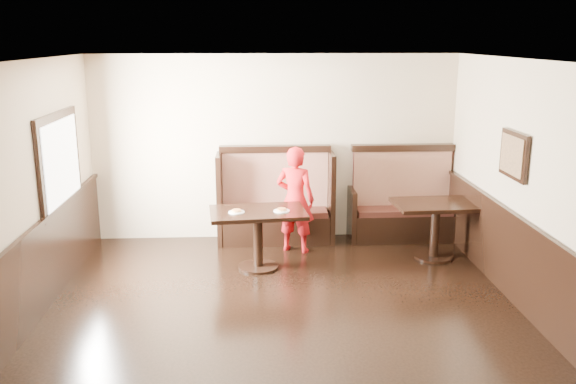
{
  "coord_description": "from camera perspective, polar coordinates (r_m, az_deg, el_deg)",
  "views": [
    {
      "loc": [
        -0.29,
        -5.61,
        3.03
      ],
      "look_at": [
        0.14,
        2.35,
        1.0
      ],
      "focal_mm": 38.0,
      "sensor_mm": 36.0,
      "label": 1
    }
  ],
  "objects": [
    {
      "name": "booth_main",
      "position": [
        9.26,
        -1.17,
        -1.41
      ],
      "size": [
        1.75,
        0.72,
        1.45
      ],
      "color": "black",
      "rests_on": "ground"
    },
    {
      "name": "pizza_plate_left",
      "position": [
        8.01,
        -4.84,
        -1.82
      ],
      "size": [
        0.21,
        0.21,
        0.04
      ],
      "color": "white",
      "rests_on": "table_main"
    },
    {
      "name": "ground",
      "position": [
        6.39,
        -0.09,
        -14.05
      ],
      "size": [
        7.0,
        7.0,
        0.0
      ],
      "primitive_type": "plane",
      "color": "black",
      "rests_on": "ground"
    },
    {
      "name": "child",
      "position": [
        8.72,
        0.68,
        -0.72
      ],
      "size": [
        0.66,
        0.55,
        1.55
      ],
      "primitive_type": "imported",
      "rotation": [
        0.0,
        0.0,
        2.77
      ],
      "color": "red",
      "rests_on": "ground"
    },
    {
      "name": "booth_neighbor",
      "position": [
        9.54,
        10.63,
        -1.48
      ],
      "size": [
        1.65,
        0.72,
        1.45
      ],
      "color": "black",
      "rests_on": "ground"
    },
    {
      "name": "table_main",
      "position": [
        8.13,
        -2.83,
        -3.02
      ],
      "size": [
        1.33,
        0.91,
        0.8
      ],
      "rotation": [
        0.0,
        0.0,
        0.1
      ],
      "color": "black",
      "rests_on": "ground"
    },
    {
      "name": "room_shell",
      "position": [
        6.35,
        -2.94,
        -7.57
      ],
      "size": [
        7.0,
        7.0,
        7.0
      ],
      "color": "#C0B18B",
      "rests_on": "ground"
    },
    {
      "name": "table_neighbor",
      "position": [
        8.74,
        13.65,
        -2.27
      ],
      "size": [
        1.19,
        0.81,
        0.81
      ],
      "rotation": [
        0.0,
        0.0,
        0.05
      ],
      "color": "black",
      "rests_on": "ground"
    },
    {
      "name": "pizza_plate_right",
      "position": [
        8.04,
        -0.6,
        -1.71
      ],
      "size": [
        0.22,
        0.22,
        0.04
      ],
      "color": "white",
      "rests_on": "table_main"
    }
  ]
}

